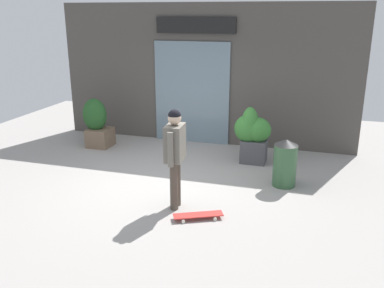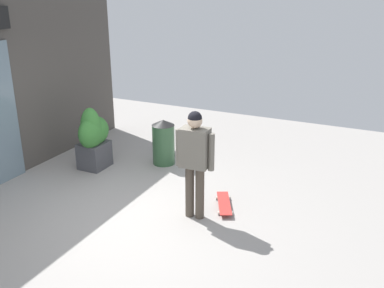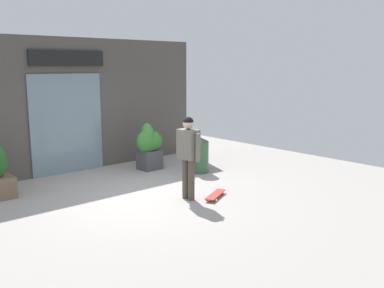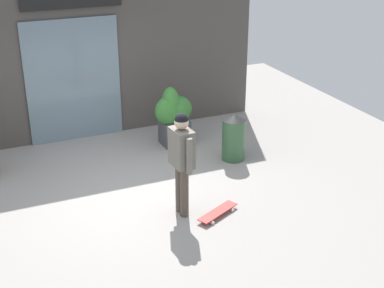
{
  "view_description": "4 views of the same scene",
  "coord_description": "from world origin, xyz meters",
  "px_view_note": "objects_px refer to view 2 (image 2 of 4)",
  "views": [
    {
      "loc": [
        2.56,
        -6.76,
        3.05
      ],
      "look_at": [
        0.76,
        -0.77,
        1.05
      ],
      "focal_mm": 38.94,
      "sensor_mm": 36.0,
      "label": 1
    },
    {
      "loc": [
        -4.67,
        -3.36,
        3.27
      ],
      "look_at": [
        0.76,
        -0.77,
        1.05
      ],
      "focal_mm": 40.63,
      "sensor_mm": 36.0,
      "label": 2
    },
    {
      "loc": [
        -4.8,
        -7.04,
        2.61
      ],
      "look_at": [
        0.76,
        -0.77,
        1.05
      ],
      "focal_mm": 40.08,
      "sensor_mm": 36.0,
      "label": 3
    },
    {
      "loc": [
        -2.27,
        -7.74,
        4.41
      ],
      "look_at": [
        0.76,
        -0.77,
        1.05
      ],
      "focal_mm": 51.87,
      "sensor_mm": 36.0,
      "label": 4
    }
  ],
  "objects_px": {
    "skateboard": "(224,203)",
    "trash_bin": "(163,142)",
    "planter_box_left": "(93,137)",
    "skateboarder": "(195,155)"
  },
  "relations": [
    {
      "from": "skateboarder",
      "to": "trash_bin",
      "type": "xyz_separation_m",
      "value": [
        1.61,
        1.42,
        -0.55
      ]
    },
    {
      "from": "skateboard",
      "to": "trash_bin",
      "type": "distance_m",
      "value": 2.09
    },
    {
      "from": "skateboard",
      "to": "trash_bin",
      "type": "xyz_separation_m",
      "value": [
        1.15,
        1.71,
        0.38
      ]
    },
    {
      "from": "skateboard",
      "to": "planter_box_left",
      "type": "xyz_separation_m",
      "value": [
        0.38,
        2.76,
        0.57
      ]
    },
    {
      "from": "skateboard",
      "to": "trash_bin",
      "type": "bearing_deg",
      "value": 30.19
    },
    {
      "from": "skateboarder",
      "to": "planter_box_left",
      "type": "distance_m",
      "value": 2.64
    },
    {
      "from": "trash_bin",
      "to": "planter_box_left",
      "type": "bearing_deg",
      "value": 125.96
    },
    {
      "from": "skateboard",
      "to": "skateboarder",
      "type": "bearing_deg",
      "value": 122.22
    },
    {
      "from": "skateboard",
      "to": "planter_box_left",
      "type": "relative_size",
      "value": 0.64
    },
    {
      "from": "skateboarder",
      "to": "skateboard",
      "type": "height_order",
      "value": "skateboarder"
    }
  ]
}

